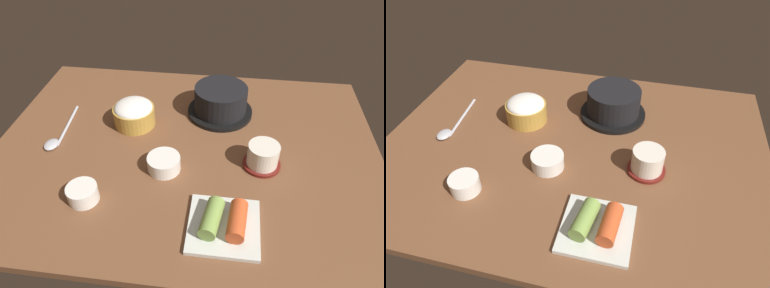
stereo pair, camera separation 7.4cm
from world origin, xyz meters
The scene contains 8 objects.
dining_table centered at (0.00, 0.00, 1.00)cm, with size 100.00×76.00×2.00cm, color brown.
stone_pot centered at (7.91, 16.42, 6.20)cm, with size 18.76×18.76×8.51cm.
rice_bowl centered at (-15.52, 8.25, 5.72)cm, with size 11.44×11.44×7.37cm.
tea_cup_with_saucer centered at (19.51, -4.32, 5.08)cm, with size 9.23×9.23×6.22cm.
banchan_cup_center centered at (-3.98, -8.57, 3.98)cm, with size 8.01×8.01×3.70cm.
kimchi_plate centered at (11.36, -23.95, 3.71)cm, with size 14.66×14.66×4.65cm.
side_bowl_near centered at (-19.86, -20.22, 4.01)cm, with size 6.83×6.83×3.76cm.
spoon centered at (-34.45, -1.08, 2.61)cm, with size 3.74×20.14×1.35cm.
Camera 2 is at (17.57, -65.50, 61.29)cm, focal length 32.21 mm.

